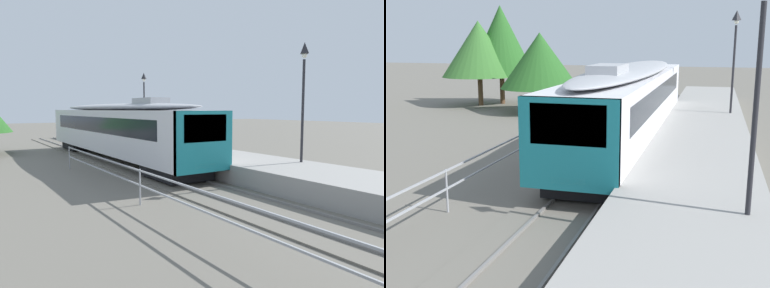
% 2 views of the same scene
% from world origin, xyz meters
% --- Properties ---
extents(ground_plane, '(160.00, 160.00, 0.00)m').
position_xyz_m(ground_plane, '(-3.00, 22.00, 0.00)').
color(ground_plane, '#6B665B').
extents(track_rails, '(3.20, 60.00, 0.14)m').
position_xyz_m(track_rails, '(0.00, 22.00, 0.03)').
color(track_rails, '#6B665B').
rests_on(track_rails, ground).
extents(commuter_train, '(2.82, 19.53, 3.74)m').
position_xyz_m(commuter_train, '(0.00, 31.36, 2.15)').
color(commuter_train, silver).
rests_on(commuter_train, track_rails).
extents(station_platform, '(3.90, 60.00, 0.90)m').
position_xyz_m(station_platform, '(3.25, 22.00, 0.45)').
color(station_platform, '#999691').
rests_on(station_platform, ground).
extents(platform_lamp_mid_platform, '(0.34, 0.34, 5.35)m').
position_xyz_m(platform_lamp_mid_platform, '(4.56, 20.58, 4.62)').
color(platform_lamp_mid_platform, '#232328').
rests_on(platform_lamp_mid_platform, station_platform).
extents(platform_lamp_far_end, '(0.34, 0.34, 5.35)m').
position_xyz_m(platform_lamp_far_end, '(4.56, 36.62, 4.62)').
color(platform_lamp_far_end, '#232328').
rests_on(platform_lamp_far_end, station_platform).
extents(tree_behind_carpark, '(5.24, 5.24, 5.25)m').
position_xyz_m(tree_behind_carpark, '(-7.47, 39.68, 3.43)').
color(tree_behind_carpark, brown).
rests_on(tree_behind_carpark, ground).
extents(tree_behind_station_far, '(4.97, 4.97, 7.29)m').
position_xyz_m(tree_behind_station_far, '(-11.90, 43.29, 4.74)').
color(tree_behind_station_far, brown).
rests_on(tree_behind_station_far, ground).
extents(tree_distant_left, '(5.41, 5.41, 6.14)m').
position_xyz_m(tree_distant_left, '(-13.06, 41.99, 4.13)').
color(tree_distant_left, brown).
rests_on(tree_distant_left, ground).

